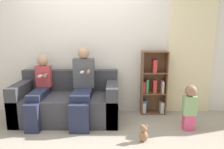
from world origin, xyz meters
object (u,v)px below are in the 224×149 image
Objects in this scene: toddler_standing at (190,106)px; bookshelf at (153,86)px; child_seated at (39,90)px; adult_seated at (82,85)px; couch at (68,103)px; teddy_bear at (144,134)px.

toddler_standing is 0.61× the size of bookshelf.
child_seated is 0.95× the size of bookshelf.
adult_seated is 0.73m from child_seated.
adult_seated reaches higher than bookshelf.
adult_seated reaches higher than couch.
bookshelf is (1.27, 0.41, -0.11)m from adult_seated.
adult_seated is 4.89× the size of teddy_bear.
child_seated is at bearing 174.14° from toddler_standing.
toddler_standing is 2.82× the size of teddy_bear.
bookshelf is at bearing 73.37° from teddy_bear.
toddler_standing is (1.71, -0.28, -0.25)m from adult_seated.
bookshelf reaches higher than teddy_bear.
couch is 0.54m from child_seated.
adult_seated is (0.28, -0.09, 0.35)m from couch.
bookshelf is at bearing 12.58° from child_seated.
bookshelf reaches higher than child_seated.
adult_seated is 1.07× the size of bookshelf.
bookshelf is at bearing 18.13° from adult_seated.
bookshelf reaches higher than toddler_standing.
child_seated is at bearing -167.42° from bookshelf.
adult_seated is 1.75m from toddler_standing.
couch is 6.79× the size of teddy_bear.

